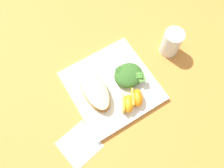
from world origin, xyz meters
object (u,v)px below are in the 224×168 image
object	(u,v)px
paper_napkin	(79,145)
drinking_clear_cup	(171,43)
cheesy_pizza_bread	(94,89)
orange_wedge_middle	(137,98)
green_salad_pile	(129,75)
orange_wedge_front	(128,104)
white_plate	(112,86)

from	to	relation	value
paper_napkin	drinking_clear_cup	distance (m)	0.47
cheesy_pizza_bread	orange_wedge_middle	size ratio (longest dim) A/B	2.51
green_salad_pile	orange_wedge_middle	distance (m)	0.08
green_salad_pile	orange_wedge_front	world-z (taller)	green_salad_pile
white_plate	cheesy_pizza_bread	bearing A→B (deg)	169.49
white_plate	drinking_clear_cup	xyz separation A→B (m)	(0.26, 0.02, 0.04)
white_plate	paper_napkin	distance (m)	0.22
cheesy_pizza_bread	paper_napkin	xyz separation A→B (m)	(-0.13, -0.12, -0.03)
white_plate	drinking_clear_cup	world-z (taller)	drinking_clear_cup
white_plate	paper_napkin	size ratio (longest dim) A/B	2.55
green_salad_pile	orange_wedge_middle	size ratio (longest dim) A/B	1.43
white_plate	drinking_clear_cup	distance (m)	0.26
cheesy_pizza_bread	orange_wedge_middle	world-z (taller)	orange_wedge_middle
white_plate	orange_wedge_front	xyz separation A→B (m)	(0.01, -0.09, 0.03)
white_plate	paper_napkin	world-z (taller)	white_plate
green_salad_pile	orange_wedge_middle	bearing A→B (deg)	-104.60
cheesy_pizza_bread	paper_napkin	size ratio (longest dim) A/B	1.60
green_salad_pile	paper_napkin	size ratio (longest dim) A/B	0.91
cheesy_pizza_bread	drinking_clear_cup	size ratio (longest dim) A/B	1.72
orange_wedge_front	orange_wedge_middle	bearing A→B (deg)	2.17
green_salad_pile	white_plate	bearing A→B (deg)	174.97
orange_wedge_middle	drinking_clear_cup	size ratio (longest dim) A/B	0.69
paper_napkin	green_salad_pile	bearing A→B (deg)	23.12
white_plate	cheesy_pizza_bread	size ratio (longest dim) A/B	1.60
green_salad_pile	paper_napkin	xyz separation A→B (m)	(-0.25, -0.11, -0.03)
white_plate	orange_wedge_middle	distance (m)	0.10
white_plate	green_salad_pile	distance (m)	0.07
cheesy_pizza_bread	orange_wedge_middle	distance (m)	0.14
white_plate	orange_wedge_middle	xyz separation A→B (m)	(0.04, -0.09, 0.03)
cheesy_pizza_bread	drinking_clear_cup	world-z (taller)	drinking_clear_cup
cheesy_pizza_bread	green_salad_pile	xyz separation A→B (m)	(0.12, -0.02, 0.00)
drinking_clear_cup	cheesy_pizza_bread	bearing A→B (deg)	-179.07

